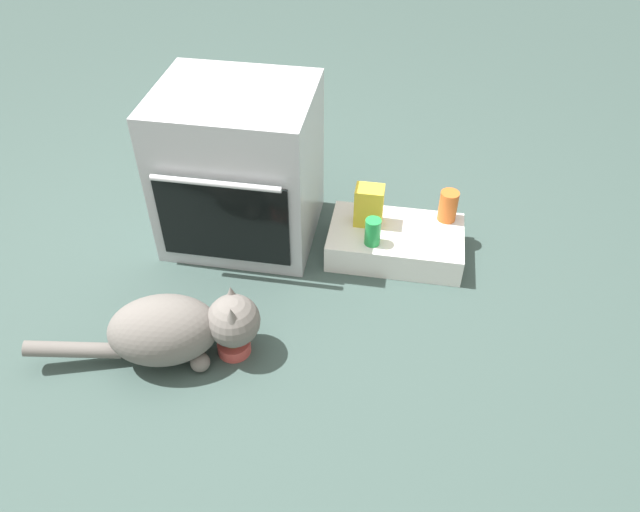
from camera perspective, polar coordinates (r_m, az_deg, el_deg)
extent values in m
plane|color=#384C47|center=(2.49, -8.17, -4.76)|extent=(8.00, 8.00, 0.00)
cube|color=#B7BABF|center=(2.65, -7.48, 8.21)|extent=(0.64, 0.54, 0.69)
cube|color=black|center=(2.49, -8.99, 3.09)|extent=(0.54, 0.01, 0.38)
cylinder|color=silver|center=(2.35, -9.72, 6.66)|extent=(0.51, 0.02, 0.02)
cube|color=white|center=(2.69, 7.01, 1.29)|extent=(0.57, 0.34, 0.13)
cylinder|color=#C64C47|center=(2.32, -7.99, -8.31)|extent=(0.12, 0.12, 0.05)
sphere|color=brown|center=(2.31, -8.03, -8.03)|extent=(0.07, 0.07, 0.07)
ellipsoid|color=slate|center=(2.26, -14.33, -6.68)|extent=(0.45, 0.36, 0.26)
sphere|color=slate|center=(2.22, -8.05, -5.97)|extent=(0.19, 0.19, 0.19)
cone|color=slate|center=(2.21, -8.23, -3.68)|extent=(0.07, 0.07, 0.09)
cone|color=slate|center=(2.13, -8.22, -5.70)|extent=(0.07, 0.07, 0.09)
cylinder|color=slate|center=(2.39, -21.92, -8.08)|extent=(0.34, 0.15, 0.11)
sphere|color=slate|center=(2.37, -10.95, -7.00)|extent=(0.07, 0.07, 0.07)
sphere|color=slate|center=(2.28, -11.08, -9.66)|extent=(0.07, 0.07, 0.07)
cylinder|color=#D16023|center=(2.71, 11.82, 4.57)|extent=(0.08, 0.08, 0.14)
cylinder|color=green|center=(2.53, 4.92, 2.26)|extent=(0.07, 0.07, 0.12)
cube|color=yellow|center=(2.63, 4.57, 4.69)|extent=(0.12, 0.09, 0.18)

